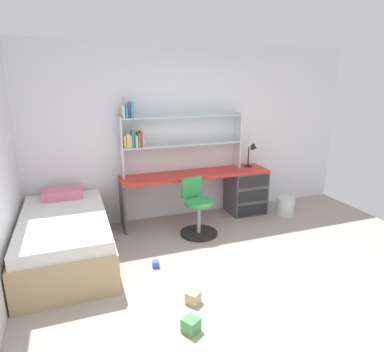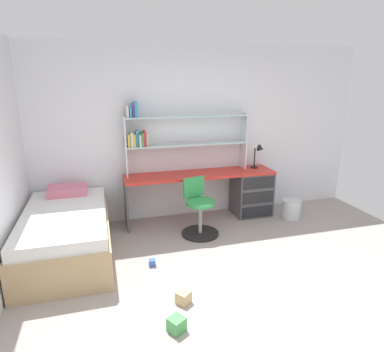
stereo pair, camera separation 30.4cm
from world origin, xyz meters
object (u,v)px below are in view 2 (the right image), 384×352
object	(u,v)px
swivel_chair	(199,213)
toy_block_natural_0	(183,297)
desk_lamp	(259,152)
desk	(238,190)
bed_platform	(67,233)
toy_block_green_2	(177,325)
bookshelf_hutch	(171,133)
toy_block_blue_1	(152,263)
waste_bin	(291,209)

from	to	relation	value
swivel_chair	toy_block_natural_0	world-z (taller)	swivel_chair
desk_lamp	toy_block_natural_0	bearing A→B (deg)	-131.43
desk	toy_block_natural_0	bearing A→B (deg)	-125.66
bed_platform	toy_block_green_2	distance (m)	1.93
swivel_chair	toy_block_natural_0	bearing A→B (deg)	-112.38
bed_platform	toy_block_green_2	size ratio (longest dim) A/B	14.05
bookshelf_hutch	toy_block_blue_1	size ratio (longest dim) A/B	24.20
waste_bin	toy_block_green_2	size ratio (longest dim) A/B	2.28
bookshelf_hutch	toy_block_blue_1	world-z (taller)	bookshelf_hutch
swivel_chair	toy_block_green_2	size ratio (longest dim) A/B	6.13
bookshelf_hutch	toy_block_blue_1	bearing A→B (deg)	-111.93
bed_platform	toy_block_blue_1	bearing A→B (deg)	-28.75
toy_block_blue_1	desk	bearing A→B (deg)	36.65
swivel_chair	toy_block_green_2	bearing A→B (deg)	-112.51
bookshelf_hutch	bed_platform	world-z (taller)	bookshelf_hutch
waste_bin	toy_block_green_2	world-z (taller)	waste_bin
bookshelf_hutch	toy_block_natural_0	size ratio (longest dim) A/B	15.42
waste_bin	toy_block_green_2	bearing A→B (deg)	-139.93
toy_block_blue_1	bookshelf_hutch	bearing A→B (deg)	68.07
toy_block_natural_0	toy_block_green_2	distance (m)	0.38
swivel_chair	toy_block_blue_1	size ratio (longest dim) A/B	10.36
waste_bin	toy_block_natural_0	bearing A→B (deg)	-143.68
bookshelf_hutch	swivel_chair	world-z (taller)	bookshelf_hutch
swivel_chair	toy_block_natural_0	size ratio (longest dim) A/B	6.60
desk	bookshelf_hutch	world-z (taller)	bookshelf_hutch
desk	swivel_chair	distance (m)	0.94
bed_platform	waste_bin	distance (m)	3.30
bed_platform	toy_block_natural_0	bearing A→B (deg)	-48.31
waste_bin	bookshelf_hutch	bearing A→B (deg)	165.07
toy_block_blue_1	toy_block_green_2	world-z (taller)	toy_block_green_2
desk_lamp	toy_block_natural_0	size ratio (longest dim) A/B	3.21
desk_lamp	toy_block_natural_0	world-z (taller)	desk_lamp
swivel_chair	bed_platform	world-z (taller)	swivel_chair
desk_lamp	waste_bin	world-z (taller)	desk_lamp
swivel_chair	bed_platform	bearing A→B (deg)	-175.26
waste_bin	bed_platform	bearing A→B (deg)	-174.93
desk_lamp	desk	bearing A→B (deg)	-172.54
desk_lamp	toy_block_blue_1	xyz separation A→B (m)	(-1.92, -1.21, -0.96)
swivel_chair	waste_bin	world-z (taller)	swivel_chair
desk_lamp	toy_block_green_2	distance (m)	3.13
swivel_chair	toy_block_green_2	distance (m)	1.94
desk	desk_lamp	world-z (taller)	desk_lamp
toy_block_natural_0	bookshelf_hutch	bearing A→B (deg)	80.69
desk_lamp	swivel_chair	bearing A→B (deg)	-154.77
bookshelf_hutch	desk	bearing A→B (deg)	-7.31
desk_lamp	toy_block_natural_0	distance (m)	2.79
bookshelf_hutch	desk_lamp	xyz separation A→B (m)	(1.40, -0.09, -0.35)
desk_lamp	toy_block_natural_0	xyz separation A→B (m)	(-1.74, -1.97, -0.93)
bookshelf_hutch	waste_bin	world-z (taller)	bookshelf_hutch
desk_lamp	bed_platform	xyz separation A→B (m)	(-2.88, -0.68, -0.70)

